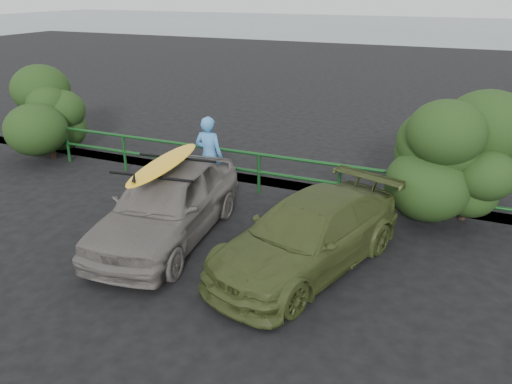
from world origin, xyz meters
TOP-DOWN VIEW (x-y plane):
  - ground at (0.00, 0.00)m, footprint 80.00×80.00m
  - ocean at (0.00, 60.00)m, footprint 200.00×200.00m
  - guardrail at (0.00, 5.00)m, footprint 14.00×0.08m
  - shrub_left at (-4.80, 5.40)m, footprint 3.20×2.40m
  - shrub_right at (5.00, 5.50)m, footprint 3.20×2.40m
  - sedan at (0.26, 2.10)m, footprint 2.24×4.56m
  - olive_vehicle at (3.17, 2.15)m, footprint 3.05×4.70m
  - man at (-0.09, 4.50)m, footprint 0.71×0.46m
  - roof_rack at (0.26, 2.10)m, footprint 1.79×1.35m
  - surfboard at (0.26, 2.10)m, footprint 0.85×2.74m

SIDE VIEW (x-z plane):
  - ground at x=0.00m, z-range 0.00..0.00m
  - ocean at x=0.00m, z-range 0.00..0.00m
  - guardrail at x=0.00m, z-range 0.00..1.04m
  - olive_vehicle at x=3.17m, z-range 0.00..1.27m
  - sedan at x=0.26m, z-range 0.00..1.50m
  - man at x=-0.09m, z-range 0.00..1.94m
  - shrub_left at x=-4.80m, z-range 0.00..2.34m
  - shrub_right at x=5.00m, z-range 0.00..2.51m
  - roof_rack at x=0.26m, z-range 1.50..1.55m
  - surfboard at x=0.26m, z-range 1.55..1.63m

